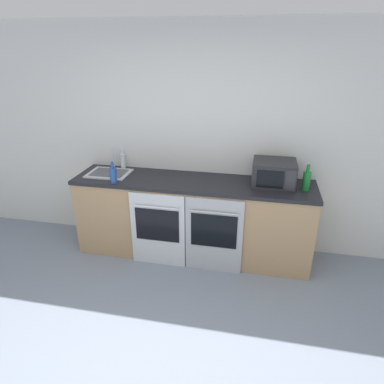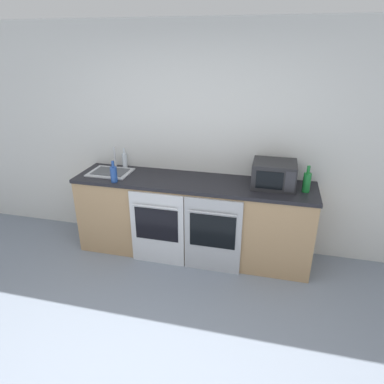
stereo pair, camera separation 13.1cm
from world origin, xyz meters
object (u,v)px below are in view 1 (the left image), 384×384
(microwave, at_px, (274,173))
(bottle_clear, at_px, (123,161))
(oven_right, at_px, (214,235))
(bottle_blue, at_px, (113,175))
(sink, at_px, (109,173))
(bottle_green, at_px, (307,180))
(oven_left, at_px, (158,230))

(microwave, distance_m, bottle_clear, 1.81)
(oven_right, relative_size, bottle_blue, 3.62)
(bottle_blue, distance_m, sink, 0.32)
(bottle_blue, distance_m, bottle_green, 2.06)
(oven_left, height_order, bottle_clear, bottle_clear)
(oven_right, xyz_separation_m, bottle_green, (0.91, 0.30, 0.60))
(oven_right, height_order, sink, sink)
(bottle_blue, bearing_deg, oven_left, -8.80)
(bottle_blue, xyz_separation_m, sink, (-0.17, 0.26, -0.08))
(oven_right, xyz_separation_m, microwave, (0.58, 0.37, 0.62))
(oven_right, bearing_deg, bottle_green, 18.18)
(microwave, bearing_deg, bottle_green, -11.75)
(oven_left, relative_size, oven_right, 1.00)
(oven_right, distance_m, bottle_green, 1.13)
(oven_right, height_order, bottle_clear, bottle_clear)
(microwave, distance_m, bottle_blue, 1.74)
(bottle_blue, bearing_deg, bottle_clear, 100.15)
(bottle_blue, height_order, bottle_green, bottle_green)
(sink, bearing_deg, bottle_clear, 69.54)
(bottle_clear, bearing_deg, oven_right, -24.78)
(bottle_clear, xyz_separation_m, bottle_green, (2.13, -0.26, 0.02))
(bottle_blue, relative_size, sink, 0.50)
(oven_right, height_order, bottle_green, bottle_green)
(microwave, relative_size, bottle_green, 1.61)
(bottle_green, bearing_deg, bottle_blue, -173.84)
(oven_right, relative_size, microwave, 1.94)
(oven_left, xyz_separation_m, bottle_green, (1.54, 0.30, 0.60))
(oven_left, height_order, sink, sink)
(oven_left, height_order, bottle_green, bottle_green)
(oven_right, relative_size, bottle_green, 3.12)
(bottle_green, xyz_separation_m, sink, (-2.22, 0.04, -0.09))
(microwave, bearing_deg, bottle_blue, -170.39)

